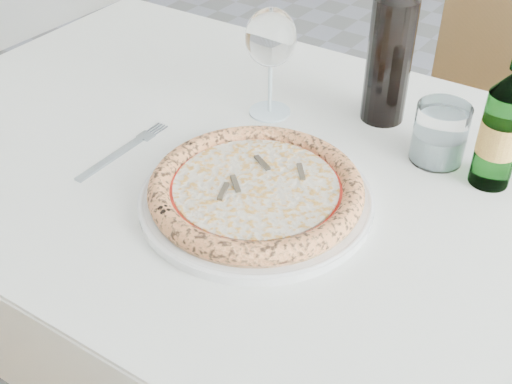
% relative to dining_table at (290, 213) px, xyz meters
% --- Properties ---
extents(dining_table, '(1.51, 0.93, 0.76)m').
position_rel_dining_table_xyz_m(dining_table, '(0.00, 0.00, 0.00)').
color(dining_table, brown).
rests_on(dining_table, floor).
extents(chair_far, '(0.43, 0.43, 0.93)m').
position_rel_dining_table_xyz_m(chair_far, '(0.09, 0.75, -0.14)').
color(chair_far, brown).
rests_on(chair_far, floor).
extents(plate, '(0.35, 0.35, 0.02)m').
position_rel_dining_table_xyz_m(plate, '(0.00, -0.10, 0.10)').
color(plate, white).
rests_on(plate, dining_table).
extents(pizza, '(0.32, 0.32, 0.03)m').
position_rel_dining_table_xyz_m(pizza, '(-0.00, -0.10, 0.11)').
color(pizza, tan).
rests_on(pizza, plate).
extents(fork, '(0.03, 0.21, 0.00)m').
position_rel_dining_table_xyz_m(fork, '(-0.26, -0.12, 0.09)').
color(fork, '#8D96A1').
rests_on(fork, dining_table).
extents(wine_glass, '(0.09, 0.09, 0.20)m').
position_rel_dining_table_xyz_m(wine_glass, '(-0.13, 0.13, 0.23)').
color(wine_glass, white).
rests_on(wine_glass, dining_table).
extents(tumbler, '(0.09, 0.09, 0.10)m').
position_rel_dining_table_xyz_m(tumbler, '(0.17, 0.17, 0.13)').
color(tumbler, white).
rests_on(tumbler, dining_table).
extents(beer_bottle, '(0.06, 0.06, 0.24)m').
position_rel_dining_table_xyz_m(beer_bottle, '(0.27, 0.15, 0.18)').
color(beer_bottle, '#428243').
rests_on(beer_bottle, dining_table).
extents(wine_bottle, '(0.08, 0.08, 0.32)m').
position_rel_dining_table_xyz_m(wine_bottle, '(0.04, 0.23, 0.22)').
color(wine_bottle, black).
rests_on(wine_bottle, dining_table).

